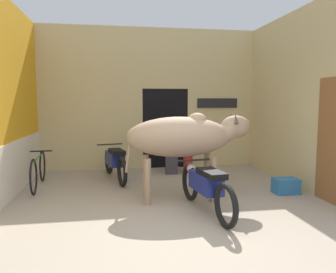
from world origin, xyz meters
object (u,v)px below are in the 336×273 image
(plastic_stool, at_px, (188,162))
(crate, at_px, (286,186))
(motorcycle_near, at_px, (206,186))
(shopkeeper_seated, at_px, (171,145))
(cow, at_px, (185,137))
(motorcycle_far, at_px, (115,161))
(bicycle, at_px, (38,170))

(plastic_stool, height_order, crate, plastic_stool)
(motorcycle_near, distance_m, shopkeeper_seated, 2.82)
(cow, distance_m, motorcycle_far, 2.16)
(bicycle, bearing_deg, motorcycle_near, -34.48)
(motorcycle_far, xyz_separation_m, plastic_stool, (1.74, 0.46, -0.17))
(cow, height_order, shopkeeper_seated, cow)
(cow, xyz_separation_m, bicycle, (-2.68, 1.28, -0.75))
(motorcycle_near, relative_size, crate, 4.37)
(motorcycle_far, relative_size, shopkeeper_seated, 1.44)
(motorcycle_far, bearing_deg, cow, -54.63)
(cow, relative_size, plastic_stool, 4.79)
(plastic_stool, bearing_deg, motorcycle_far, -165.13)
(crate, bearing_deg, plastic_stool, 123.95)
(bicycle, relative_size, plastic_stool, 3.78)
(motorcycle_far, distance_m, crate, 3.52)
(bicycle, distance_m, crate, 4.78)
(motorcycle_far, distance_m, bicycle, 1.55)
(cow, bearing_deg, crate, 1.99)
(motorcycle_near, distance_m, bicycle, 3.48)
(bicycle, bearing_deg, motorcycle_far, 14.78)
(cow, distance_m, bicycle, 3.07)
(crate, bearing_deg, motorcycle_near, -156.60)
(shopkeeper_seated, bearing_deg, bicycle, -163.32)
(motorcycle_far, bearing_deg, shopkeeper_seated, 18.81)
(motorcycle_far, relative_size, crate, 4.16)
(cow, bearing_deg, shopkeeper_seated, 86.62)
(bicycle, bearing_deg, cow, -25.42)
(cow, height_order, plastic_stool, cow)
(plastic_stool, distance_m, crate, 2.49)
(crate, bearing_deg, motorcycle_far, 152.83)
(motorcycle_near, xyz_separation_m, plastic_stool, (0.37, 2.82, -0.18))
(shopkeeper_seated, height_order, crate, shopkeeper_seated)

